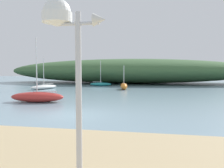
{
  "coord_description": "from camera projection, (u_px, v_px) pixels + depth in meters",
  "views": [
    {
      "loc": [
        4.19,
        -11.36,
        2.47
      ],
      "look_at": [
        1.51,
        3.27,
        1.47
      ],
      "focal_mm": 35.54,
      "sensor_mm": 36.0,
      "label": 1
    }
  ],
  "objects": [
    {
      "name": "ground_plane",
      "position": [
        74.0,
        114.0,
        12.07
      ],
      "size": [
        120.0,
        120.0,
        0.0
      ],
      "primitive_type": "plane",
      "color": "#7A99A8"
    },
    {
      "name": "distant_hill",
      "position": [
        127.0,
        71.0,
        39.73
      ],
      "size": [
        44.31,
        14.65,
        4.29
      ],
      "primitive_type": "ellipsoid",
      "color": "#3D6038",
      "rests_on": "ground"
    },
    {
      "name": "mast_structure",
      "position": [
        63.0,
        28.0,
        4.34
      ],
      "size": [
        1.27,
        0.59,
        3.65
      ],
      "color": "silver",
      "rests_on": "beach_sand"
    },
    {
      "name": "sailboat_west_reach",
      "position": [
        37.0,
        97.0,
        16.67
      ],
      "size": [
        4.16,
        1.89,
        4.83
      ],
      "color": "#B72D28",
      "rests_on": "ground"
    },
    {
      "name": "sailboat_off_point",
      "position": [
        124.0,
        86.0,
        26.97
      ],
      "size": [
        1.31,
        2.72,
        2.91
      ],
      "color": "orange",
      "rests_on": "ground"
    },
    {
      "name": "sailboat_far_right",
      "position": [
        101.0,
        84.0,
        32.56
      ],
      "size": [
        3.26,
        1.27,
        3.67
      ],
      "color": "teal",
      "rests_on": "ground"
    },
    {
      "name": "sailboat_inner_mooring",
      "position": [
        44.0,
        87.0,
        27.42
      ],
      "size": [
        2.55,
        4.04,
        3.99
      ],
      "color": "white",
      "rests_on": "ground"
    }
  ]
}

